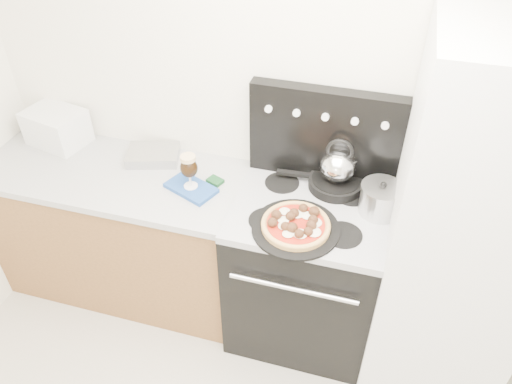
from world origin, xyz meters
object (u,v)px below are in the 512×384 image
(toaster_oven, at_px, (57,127))
(pizza, at_px, (296,224))
(base_cabinet, at_px, (125,233))
(tea_kettle, at_px, (338,163))
(stove_body, at_px, (305,273))
(beer_glass, at_px, (189,171))
(pizza_pan, at_px, (296,228))
(fridge, at_px, (462,234))
(oven_mitt, at_px, (191,188))
(stock_pot, at_px, (380,200))
(skillet, at_px, (336,183))

(toaster_oven, height_order, pizza, toaster_oven)
(base_cabinet, height_order, tea_kettle, tea_kettle)
(stove_body, relative_size, pizza, 2.75)
(beer_glass, distance_m, pizza_pan, 0.62)
(fridge, height_order, pizza_pan, fridge)
(toaster_oven, height_order, oven_mitt, toaster_oven)
(base_cabinet, distance_m, beer_glass, 0.76)
(toaster_oven, distance_m, tea_kettle, 1.62)
(stove_body, xyz_separation_m, stock_pot, (0.32, 0.06, 0.55))
(fridge, xyz_separation_m, pizza, (-0.74, -0.15, 0.01))
(stove_body, bearing_deg, base_cabinet, 178.70)
(toaster_oven, bearing_deg, oven_mitt, -0.34)
(pizza, relative_size, stock_pot, 1.63)
(base_cabinet, xyz_separation_m, skillet, (1.20, 0.17, 0.52))
(stove_body, distance_m, pizza, 0.55)
(beer_glass, distance_m, stock_pot, 0.95)
(beer_glass, bearing_deg, base_cabinet, 176.09)
(base_cabinet, bearing_deg, beer_glass, -3.91)
(stove_body, distance_m, fridge, 0.87)
(fridge, distance_m, skillet, 0.65)
(oven_mitt, xyz_separation_m, stock_pot, (0.95, 0.07, 0.08))
(base_cabinet, relative_size, pizza_pan, 3.52)
(tea_kettle, relative_size, stock_pot, 1.03)
(stove_body, distance_m, pizza_pan, 0.52)
(stove_body, relative_size, stock_pot, 4.50)
(toaster_oven, xyz_separation_m, oven_mitt, (0.90, -0.21, -0.09))
(fridge, bearing_deg, beer_glass, 179.26)
(oven_mitt, bearing_deg, skillet, 15.72)
(stock_pot, bearing_deg, skillet, 150.37)
(beer_glass, distance_m, tea_kettle, 0.75)
(stove_body, xyz_separation_m, oven_mitt, (-0.62, -0.01, 0.47))
(pizza, height_order, tea_kettle, tea_kettle)
(fridge, xyz_separation_m, pizza_pan, (-0.74, -0.15, -0.02))
(beer_glass, bearing_deg, fridge, -0.74)
(skillet, bearing_deg, stove_body, -115.16)
(oven_mitt, bearing_deg, stock_pot, 4.28)
(beer_glass, height_order, skillet, beer_glass)
(stove_body, relative_size, fridge, 0.46)
(oven_mitt, bearing_deg, pizza, -15.62)
(skillet, height_order, tea_kettle, tea_kettle)
(pizza_pan, bearing_deg, oven_mitt, 164.38)
(fridge, distance_m, toaster_oven, 2.24)
(toaster_oven, height_order, tea_kettle, tea_kettle)
(toaster_oven, xyz_separation_m, skillet, (1.62, -0.01, -0.06))
(pizza_pan, bearing_deg, stock_pot, 33.22)
(pizza_pan, bearing_deg, base_cabinet, 169.55)
(tea_kettle, bearing_deg, pizza, -113.61)
(oven_mitt, xyz_separation_m, beer_glass, (0.00, 0.00, 0.11))
(fridge, height_order, oven_mitt, fridge)
(toaster_oven, xyz_separation_m, beer_glass, (0.90, -0.21, 0.02))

